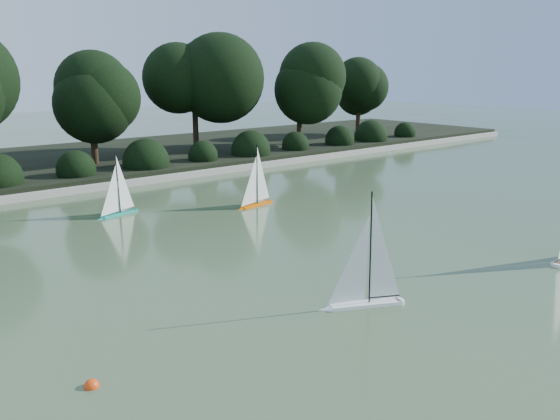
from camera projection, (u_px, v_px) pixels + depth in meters
name	position (u px, v px, depth m)	size (l,w,h in m)	color
ground	(335.00, 295.00, 7.72)	(80.00, 80.00, 0.00)	#354E2F
pond_coping	(94.00, 187.00, 14.44)	(40.00, 0.35, 0.18)	gray
far_bank	(46.00, 165.00, 17.42)	(40.00, 8.00, 0.30)	black
tree_line	(96.00, 86.00, 16.38)	(26.31, 3.93, 4.39)	black
shrub_hedge	(80.00, 169.00, 15.02)	(29.10, 1.10, 1.10)	black
sailboat_white_a	(360.00, 288.00, 7.28)	(1.16, 0.70, 1.67)	white
sailboat_orange	(254.00, 196.00, 12.71)	(1.14, 0.35, 1.55)	#F86500
sailboat_teal	(115.00, 205.00, 11.90)	(1.07, 0.42, 1.46)	teal
race_buoy	(92.00, 387.00, 5.49)	(0.16, 0.16, 0.16)	#E43C0C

